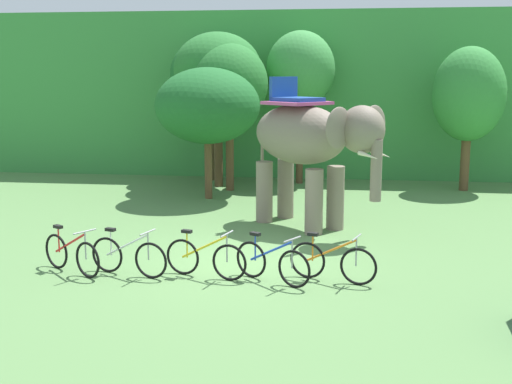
{
  "coord_description": "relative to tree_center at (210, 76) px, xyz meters",
  "views": [
    {
      "loc": [
        2.07,
        -12.94,
        3.87
      ],
      "look_at": [
        0.25,
        1.0,
        1.3
      ],
      "focal_mm": 45.79,
      "sensor_mm": 36.0,
      "label": 1
    }
  ],
  "objects": [
    {
      "name": "tree_right",
      "position": [
        1.06,
        -2.02,
        -0.26
      ],
      "size": [
        2.53,
        2.53,
        4.82
      ],
      "color": "brown",
      "rests_on": "ground"
    },
    {
      "name": "foliage_hedge",
      "position": [
        2.64,
        3.79,
        -0.71
      ],
      "size": [
        36.0,
        6.0,
        6.11
      ],
      "primitive_type": "cube",
      "color": "#3D8E42",
      "rests_on": "ground"
    },
    {
      "name": "bike_blue",
      "position": [
        3.49,
        -11.57,
        -3.38
      ],
      "size": [
        1.5,
        0.92,
        0.92
      ],
      "color": "black",
      "rests_on": "ground"
    },
    {
      "name": "ground_plane",
      "position": [
        2.64,
        -10.3,
        -3.77
      ],
      "size": [
        80.0,
        80.0,
        0.0
      ],
      "primitive_type": "plane",
      "color": "#567F47"
    },
    {
      "name": "tree_center_right",
      "position": [
        0.64,
        -3.53,
        -0.89
      ],
      "size": [
        3.22,
        3.22,
        4.05
      ],
      "color": "brown",
      "rests_on": "ground"
    },
    {
      "name": "bike_yellow",
      "position": [
        2.19,
        -11.44,
        -3.38
      ],
      "size": [
        1.66,
        0.62,
        0.92
      ],
      "color": "black",
      "rests_on": "ground"
    },
    {
      "name": "tree_center",
      "position": [
        0.0,
        0.0,
        0.0
      ],
      "size": [
        2.81,
        2.81,
        5.12
      ],
      "color": "brown",
      "rests_on": "ground"
    },
    {
      "name": "bike_white",
      "position": [
        0.69,
        -11.49,
        -3.38
      ],
      "size": [
        1.66,
        0.63,
        0.92
      ],
      "color": "black",
      "rests_on": "ground"
    },
    {
      "name": "bike_orange",
      "position": [
        4.61,
        -11.37,
        -3.38
      ],
      "size": [
        1.64,
        0.67,
        0.92
      ],
      "color": "black",
      "rests_on": "ground"
    },
    {
      "name": "elephant",
      "position": [
        3.93,
        -7.06,
        -1.57
      ],
      "size": [
        3.79,
        3.54,
        3.78
      ],
      "color": "gray",
      "rests_on": "ground"
    },
    {
      "name": "bike_red",
      "position": [
        -0.46,
        -11.5,
        -3.38
      ],
      "size": [
        1.49,
        0.92,
        0.92
      ],
      "color": "black",
      "rests_on": "ground"
    },
    {
      "name": "tree_far_left",
      "position": [
        3.27,
        -0.3,
        0.2
      ],
      "size": [
        2.37,
        2.37,
        5.31
      ],
      "color": "brown",
      "rests_on": "ground"
    },
    {
      "name": "tree_left",
      "position": [
        8.82,
        -1.03,
        -0.6
      ],
      "size": [
        2.35,
        2.35,
        4.73
      ],
      "color": "brown",
      "rests_on": "ground"
    },
    {
      "name": "tree_center_left",
      "position": [
        0.54,
        -1.29,
        0.19
      ],
      "size": [
        2.95,
        2.95,
        5.23
      ],
      "color": "brown",
      "rests_on": "ground"
    }
  ]
}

